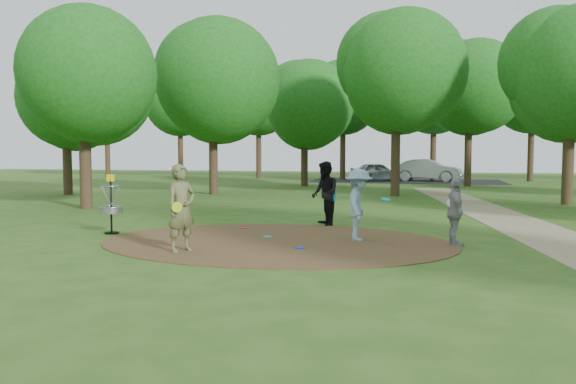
# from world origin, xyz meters

# --- Properties ---
(ground) EXTENTS (100.00, 100.00, 0.00)m
(ground) POSITION_xyz_m (0.00, 0.00, 0.00)
(ground) COLOR #2D5119
(ground) RESTS_ON ground
(dirt_clearing) EXTENTS (8.40, 8.40, 0.02)m
(dirt_clearing) POSITION_xyz_m (0.00, 0.00, 0.01)
(dirt_clearing) COLOR #47301C
(dirt_clearing) RESTS_ON ground
(footpath) EXTENTS (7.55, 39.89, 0.01)m
(footpath) POSITION_xyz_m (6.50, 2.00, 0.01)
(footpath) COLOR #8C7A5B
(footpath) RESTS_ON ground
(parking_lot) EXTENTS (14.00, 8.00, 0.01)m
(parking_lot) POSITION_xyz_m (2.00, 30.00, 0.00)
(parking_lot) COLOR black
(parking_lot) RESTS_ON ground
(player_observer_with_disc) EXTENTS (0.73, 0.81, 1.86)m
(player_observer_with_disc) POSITION_xyz_m (-1.60, -1.75, 0.93)
(player_observer_with_disc) COLOR brown
(player_observer_with_disc) RESTS_ON ground
(player_throwing_with_disc) EXTENTS (1.13, 1.15, 1.72)m
(player_throwing_with_disc) POSITION_xyz_m (1.87, 0.62, 0.86)
(player_throwing_with_disc) COLOR #83A7C3
(player_throwing_with_disc) RESTS_ON ground
(player_walking_with_disc) EXTENTS (1.03, 1.12, 1.86)m
(player_walking_with_disc) POSITION_xyz_m (0.60, 3.25, 0.93)
(player_walking_with_disc) COLOR black
(player_walking_with_disc) RESTS_ON ground
(player_waiting_with_disc) EXTENTS (0.58, 0.97, 1.54)m
(player_waiting_with_disc) POSITION_xyz_m (4.06, 0.42, 0.77)
(player_waiting_with_disc) COLOR #969698
(player_waiting_with_disc) RESTS_ON ground
(disc_ground_cyan) EXTENTS (0.22, 0.22, 0.02)m
(disc_ground_cyan) POSITION_xyz_m (-0.37, 0.59, 0.03)
(disc_ground_cyan) COLOR #17BBB9
(disc_ground_cyan) RESTS_ON dirt_clearing
(disc_ground_blue) EXTENTS (0.22, 0.22, 0.02)m
(disc_ground_blue) POSITION_xyz_m (0.75, -0.79, 0.03)
(disc_ground_blue) COLOR #0D35E1
(disc_ground_blue) RESTS_ON dirt_clearing
(disc_ground_red) EXTENTS (0.22, 0.22, 0.02)m
(disc_ground_red) POSITION_xyz_m (-1.41, 1.95, 0.03)
(disc_ground_red) COLOR #C01347
(disc_ground_red) RESTS_ON dirt_clearing
(car_left) EXTENTS (4.34, 3.11, 1.37)m
(car_left) POSITION_xyz_m (-0.06, 29.80, 0.69)
(car_left) COLOR #ACAEB4
(car_left) RESTS_ON ground
(car_right) EXTENTS (5.19, 2.54, 1.64)m
(car_right) POSITION_xyz_m (3.61, 30.02, 0.82)
(car_right) COLOR #9A9CA1
(car_right) RESTS_ON ground
(disc_golf_basket) EXTENTS (0.63, 0.63, 1.54)m
(disc_golf_basket) POSITION_xyz_m (-4.50, 0.30, 0.87)
(disc_golf_basket) COLOR black
(disc_golf_basket) RESTS_ON ground
(tree_ring) EXTENTS (37.06, 45.09, 9.09)m
(tree_ring) POSITION_xyz_m (2.37, 9.23, 5.24)
(tree_ring) COLOR #332316
(tree_ring) RESTS_ON ground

